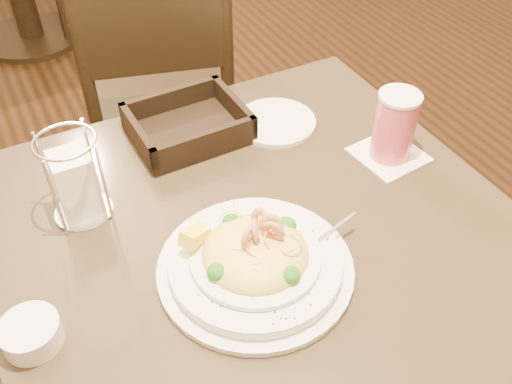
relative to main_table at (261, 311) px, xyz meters
name	(u,v)px	position (x,y,z in m)	size (l,w,h in m)	color
main_table	(261,311)	(0.00, 0.00, 0.00)	(0.90, 0.90, 0.73)	black
dining_chair_near	(162,105)	(0.08, 0.78, 0.00)	(0.52, 0.52, 0.93)	black
pasta_bowl	(255,259)	(-0.05, -0.07, 0.26)	(0.35, 0.32, 0.10)	white
drink_glass	(394,127)	(0.33, 0.07, 0.30)	(0.14, 0.14, 0.14)	white
bread_basket	(188,127)	(0.00, 0.32, 0.25)	(0.23, 0.19, 0.06)	black
napkin_caddy	(76,183)	(-0.26, 0.19, 0.30)	(0.10, 0.10, 0.17)	silver
side_plate	(276,122)	(0.18, 0.27, 0.24)	(0.17, 0.17, 0.01)	white
butter_ramekin	(31,333)	(-0.40, -0.04, 0.25)	(0.09, 0.09, 0.04)	white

